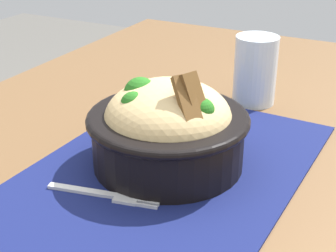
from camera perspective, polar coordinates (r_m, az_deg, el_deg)
table at (r=0.61m, az=-1.58°, el=-12.84°), size 1.39×0.80×0.73m
placemat at (r=0.59m, az=-1.21°, el=-5.96°), size 0.48×0.31×0.00m
bowl at (r=0.59m, az=-0.04°, el=-0.13°), size 0.19×0.19×0.13m
fork at (r=0.56m, az=-6.66°, el=-7.68°), size 0.04×0.13×0.00m
drinking_glass at (r=0.79m, az=9.73°, el=5.77°), size 0.07×0.07×0.10m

